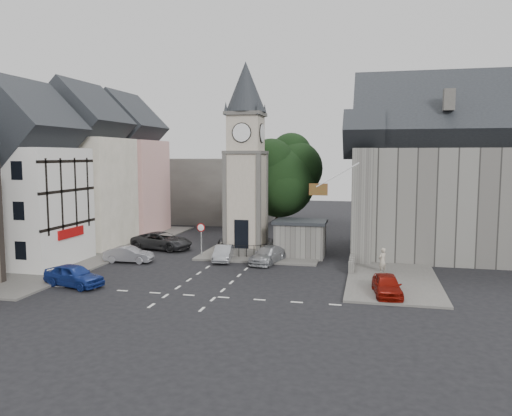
% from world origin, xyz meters
% --- Properties ---
extents(ground, '(120.00, 120.00, 0.00)m').
position_xyz_m(ground, '(0.00, 0.00, 0.00)').
color(ground, black).
rests_on(ground, ground).
extents(pavement_west, '(6.00, 30.00, 0.14)m').
position_xyz_m(pavement_west, '(-12.50, 6.00, 0.07)').
color(pavement_west, '#595651').
rests_on(pavement_west, ground).
extents(pavement_east, '(6.00, 26.00, 0.14)m').
position_xyz_m(pavement_east, '(12.00, 8.00, 0.07)').
color(pavement_east, '#595651').
rests_on(pavement_east, ground).
extents(central_island, '(10.00, 8.00, 0.16)m').
position_xyz_m(central_island, '(1.50, 8.00, 0.08)').
color(central_island, '#595651').
rests_on(central_island, ground).
extents(road_markings, '(20.00, 8.00, 0.01)m').
position_xyz_m(road_markings, '(0.00, -5.50, 0.01)').
color(road_markings, silver).
rests_on(road_markings, ground).
extents(clock_tower, '(4.86, 4.86, 16.25)m').
position_xyz_m(clock_tower, '(0.00, 7.99, 8.12)').
color(clock_tower, '#4C4944').
rests_on(clock_tower, ground).
extents(stone_shelter, '(4.30, 3.30, 3.08)m').
position_xyz_m(stone_shelter, '(4.80, 7.50, 1.55)').
color(stone_shelter, '#5D5B56').
rests_on(stone_shelter, ground).
extents(town_tree, '(7.20, 7.20, 10.80)m').
position_xyz_m(town_tree, '(2.00, 13.00, 6.97)').
color(town_tree, black).
rests_on(town_tree, ground).
extents(warning_sign_post, '(0.70, 0.19, 2.85)m').
position_xyz_m(warning_sign_post, '(-3.20, 5.43, 2.03)').
color(warning_sign_post, black).
rests_on(warning_sign_post, ground).
extents(terrace_pink, '(8.10, 7.60, 12.80)m').
position_xyz_m(terrace_pink, '(-15.50, 16.00, 6.58)').
color(terrace_pink, '#D9A195').
rests_on(terrace_pink, ground).
extents(terrace_cream, '(8.10, 7.60, 12.80)m').
position_xyz_m(terrace_cream, '(-15.50, 8.00, 6.58)').
color(terrace_cream, beige).
rests_on(terrace_cream, ground).
extents(terrace_tudor, '(8.10, 7.60, 12.00)m').
position_xyz_m(terrace_tudor, '(-15.50, 0.00, 6.19)').
color(terrace_tudor, silver).
rests_on(terrace_tudor, ground).
extents(backdrop_west, '(20.00, 10.00, 8.00)m').
position_xyz_m(backdrop_west, '(-12.00, 28.00, 4.00)').
color(backdrop_west, '#4C4944').
rests_on(backdrop_west, ground).
extents(east_building, '(14.40, 11.40, 12.60)m').
position_xyz_m(east_building, '(15.59, 11.00, 6.26)').
color(east_building, '#5D5B56').
rests_on(east_building, ground).
extents(east_boundary_wall, '(0.40, 16.00, 0.90)m').
position_xyz_m(east_boundary_wall, '(9.20, 10.00, 0.45)').
color(east_boundary_wall, '#5D5B56').
rests_on(east_boundary_wall, ground).
extents(flagpole, '(3.68, 0.10, 2.74)m').
position_xyz_m(flagpole, '(8.00, 4.00, 7.00)').
color(flagpole, white).
rests_on(flagpole, ground).
extents(car_west_blue, '(4.55, 2.77, 1.45)m').
position_xyz_m(car_west_blue, '(-8.16, -5.21, 0.72)').
color(car_west_blue, navy).
rests_on(car_west_blue, ground).
extents(car_west_silver, '(3.94, 1.61, 1.27)m').
position_xyz_m(car_west_silver, '(-8.13, 2.27, 0.63)').
color(car_west_silver, gray).
rests_on(car_west_silver, ground).
extents(car_west_grey, '(5.95, 3.56, 1.55)m').
position_xyz_m(car_west_grey, '(-7.81, 8.00, 0.77)').
color(car_west_grey, '#28282A').
rests_on(car_west_grey, ground).
extents(car_island_silver, '(1.89, 3.95, 1.25)m').
position_xyz_m(car_island_silver, '(-1.00, 4.50, 0.62)').
color(car_island_silver, '#95989D').
rests_on(car_island_silver, ground).
extents(car_island_east, '(2.74, 4.73, 1.29)m').
position_xyz_m(car_island_east, '(2.63, 4.50, 0.65)').
color(car_island_east, '#9B9DA2').
rests_on(car_island_east, ground).
extents(car_east_red, '(1.96, 4.04, 1.33)m').
position_xyz_m(car_east_red, '(11.50, -3.00, 0.66)').
color(car_east_red, maroon).
rests_on(car_east_red, ground).
extents(pedestrian, '(0.80, 0.79, 1.86)m').
position_xyz_m(pedestrian, '(11.36, 2.88, 0.93)').
color(pedestrian, '#AFA491').
rests_on(pedestrian, ground).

